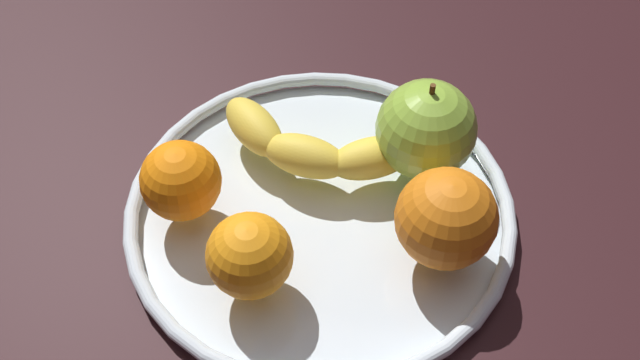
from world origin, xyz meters
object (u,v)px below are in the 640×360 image
object	(u,v)px
banana	(314,147)
orange_back_right	(446,218)
fruit_bowl	(320,210)
orange_front_left	(250,256)
orange_back_left	(181,181)
apple	(426,130)

from	to	relation	value
banana	orange_back_right	world-z (taller)	orange_back_right
fruit_bowl	orange_front_left	distance (cm)	9.55
fruit_bowl	banana	xyz separation A→B (cm)	(-1.22, 4.42, 2.61)
orange_front_left	orange_back_left	bearing A→B (deg)	139.01
banana	orange_back_right	distance (cm)	13.24
apple	fruit_bowl	bearing A→B (deg)	-143.70
fruit_bowl	apple	bearing A→B (deg)	36.30
banana	orange_back_right	size ratio (longest dim) A/B	2.41
fruit_bowl	apple	xyz separation A→B (cm)	(7.64, 5.61, 4.95)
banana	orange_back_left	size ratio (longest dim) A/B	2.90
banana	apple	world-z (taller)	apple
apple	orange_back_left	xyz separation A→B (cm)	(-18.16, -7.54, -0.91)
orange_back_left	orange_front_left	world-z (taller)	same
orange_back_right	orange_front_left	bearing A→B (deg)	-159.53
fruit_bowl	banana	world-z (taller)	banana
apple	orange_front_left	size ratio (longest dim) A/B	1.41
orange_back_right	orange_front_left	xyz separation A→B (cm)	(-13.53, -5.05, -0.64)
fruit_bowl	orange_back_right	size ratio (longest dim) A/B	4.15
banana	apple	size ratio (longest dim) A/B	2.05
banana	orange_back_left	xyz separation A→B (cm)	(-9.30, -6.35, 1.43)
banana	orange_back_right	xyz separation A→B (cm)	(10.95, -7.14, 2.07)
banana	orange_front_left	bearing A→B (deg)	-91.69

